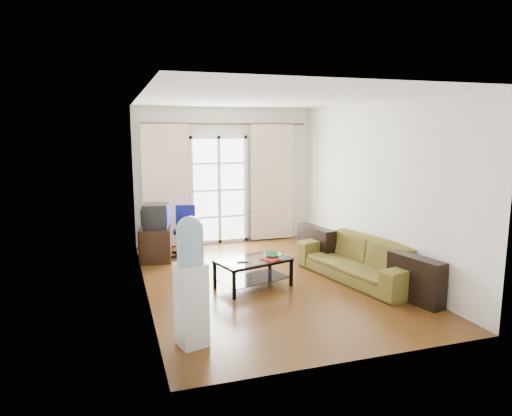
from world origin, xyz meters
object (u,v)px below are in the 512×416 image
(crt_tv, at_px, (155,216))
(water_cooler, at_px, (191,279))
(tv_stand, at_px, (156,243))
(task_chair, at_px, (186,241))
(sofa, at_px, (359,259))
(coffee_table, at_px, (253,269))

(crt_tv, relative_size, water_cooler, 0.39)
(tv_stand, height_order, task_chair, task_chair)
(tv_stand, height_order, water_cooler, water_cooler)
(task_chair, bearing_deg, water_cooler, -86.51)
(tv_stand, xyz_separation_m, task_chair, (0.55, 0.08, -0.02))
(sofa, height_order, task_chair, task_chair)
(water_cooler, bearing_deg, tv_stand, 75.77)
(sofa, xyz_separation_m, tv_stand, (-2.84, 2.10, -0.02))
(task_chair, distance_m, water_cooler, 3.63)
(coffee_table, distance_m, task_chair, 2.13)
(coffee_table, relative_size, water_cooler, 0.84)
(crt_tv, bearing_deg, tv_stand, 106.43)
(coffee_table, height_order, tv_stand, tv_stand)
(tv_stand, relative_size, crt_tv, 1.48)
(crt_tv, distance_m, task_chair, 0.77)
(sofa, height_order, tv_stand, sofa)
(crt_tv, distance_m, water_cooler, 3.42)
(coffee_table, height_order, water_cooler, water_cooler)
(coffee_table, relative_size, tv_stand, 1.46)
(tv_stand, xyz_separation_m, water_cooler, (0.04, -3.49, 0.44))
(task_chair, bearing_deg, sofa, -31.95)
(crt_tv, bearing_deg, water_cooler, -75.73)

